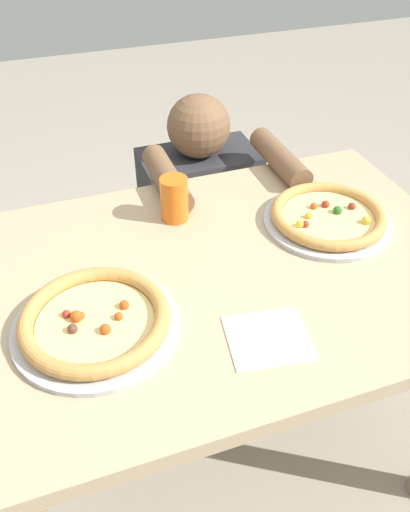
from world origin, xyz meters
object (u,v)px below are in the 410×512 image
object	(u,v)px
pizza_near	(95,321)
drink_cup_colored	(174,199)
pizza_far	(328,217)
diner_seated	(200,230)

from	to	relation	value
pizza_near	drink_cup_colored	bearing A→B (deg)	50.65
pizza_far	diner_seated	xyz separation A→B (m)	(-0.17, 0.52, -0.36)
drink_cup_colored	pizza_near	bearing A→B (deg)	-129.35
diner_seated	pizza_near	bearing A→B (deg)	-123.62
pizza_far	drink_cup_colored	world-z (taller)	drink_cup_colored
pizza_far	diner_seated	distance (m)	0.65
diner_seated	drink_cup_colored	bearing A→B (deg)	-117.86
pizza_near	pizza_far	bearing A→B (deg)	15.19
drink_cup_colored	diner_seated	xyz separation A→B (m)	(0.19, 0.36, -0.39)
pizza_near	drink_cup_colored	size ratio (longest dim) A/B	2.90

